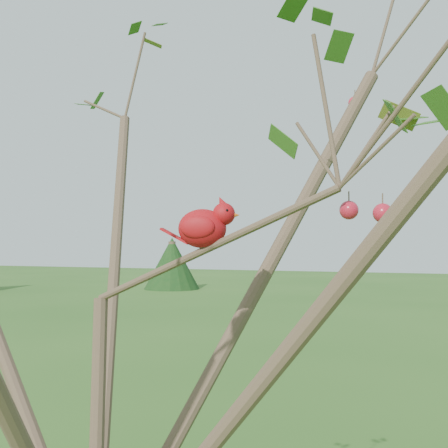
% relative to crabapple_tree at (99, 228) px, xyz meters
% --- Properties ---
extents(crabapple_tree, '(2.35, 2.05, 2.95)m').
position_rel_crabapple_tree_xyz_m(crabapple_tree, '(0.00, 0.00, 0.00)').
color(crabapple_tree, '#483126').
rests_on(crabapple_tree, ground).
extents(cardinal, '(0.18, 0.11, 0.13)m').
position_rel_crabapple_tree_xyz_m(cardinal, '(0.22, 0.10, 0.00)').
color(cardinal, red).
rests_on(cardinal, ground).
extents(distant_trees, '(38.82, 12.98, 3.63)m').
position_rel_crabapple_tree_xyz_m(distant_trees, '(0.67, 23.30, -0.58)').
color(distant_trees, '#483126').
rests_on(distant_trees, ground).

